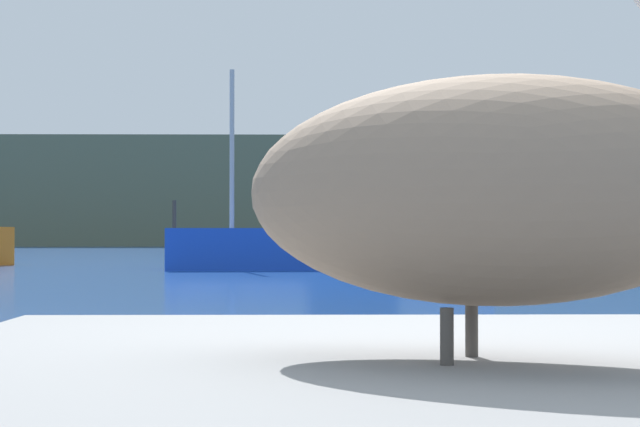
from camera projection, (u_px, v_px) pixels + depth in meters
hillside_backdrop at (313, 195)px, 82.49m from camera, size 140.00×17.59×7.50m
pelican at (489, 186)px, 2.46m from camera, size 1.46×0.97×0.90m
fishing_boat_blue at (333, 234)px, 27.92m from camera, size 8.14×3.16×5.02m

